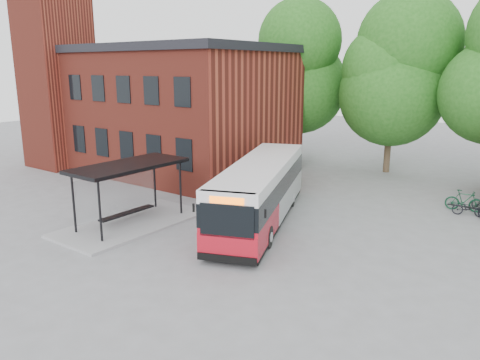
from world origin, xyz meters
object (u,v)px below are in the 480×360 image
Objects in this scene: city_bus at (261,192)px; bicycle_0 at (469,208)px; bus_shelter at (130,194)px; bicycle_1 at (464,201)px.

bicycle_0 is (7.74, 6.74, -1.02)m from city_bus.
city_bus is (4.49, 3.99, -0.03)m from bus_shelter.
bicycle_1 is at bearing 23.73° from city_bus.
bus_shelter reaches higher than bicycle_1.
bus_shelter is at bearing 120.37° from bicycle_0.
bus_shelter is 3.87× the size of bicycle_1.
city_bus is 6.16× the size of bicycle_1.
bicycle_1 is (11.86, 11.43, -0.91)m from bus_shelter.
city_bus is at bearing 120.17° from bicycle_0.
bus_shelter is 16.30m from bicycle_0.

